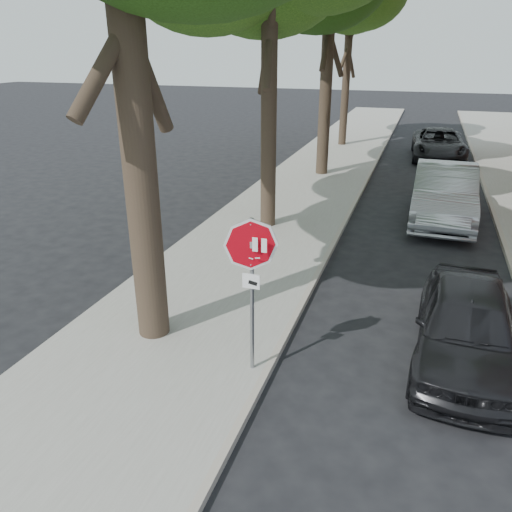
{
  "coord_description": "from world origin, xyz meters",
  "views": [
    {
      "loc": [
        1.54,
        -6.52,
        5.02
      ],
      "look_at": [
        -0.7,
        0.18,
        2.05
      ],
      "focal_mm": 35.0,
      "sensor_mm": 36.0,
      "label": 1
    }
  ],
  "objects_px": {
    "stop_sign": "(251,267)",
    "car_a": "(466,326)",
    "car_d": "(439,144)",
    "car_b": "(444,194)"
  },
  "relations": [
    {
      "from": "stop_sign",
      "to": "car_a",
      "type": "xyz_separation_m",
      "value": [
        3.3,
        1.53,
        -1.26
      ]
    },
    {
      "from": "car_d",
      "to": "car_b",
      "type": "bearing_deg",
      "value": -92.21
    },
    {
      "from": "car_a",
      "to": "stop_sign",
      "type": "bearing_deg",
      "value": -152.8
    },
    {
      "from": "stop_sign",
      "to": "car_b",
      "type": "xyz_separation_m",
      "value": [
        3.03,
        9.48,
        -1.1
      ]
    },
    {
      "from": "car_d",
      "to": "stop_sign",
      "type": "bearing_deg",
      "value": -101.5
    },
    {
      "from": "stop_sign",
      "to": "car_d",
      "type": "bearing_deg",
      "value": 81.29
    },
    {
      "from": "car_b",
      "to": "car_d",
      "type": "xyz_separation_m",
      "value": [
        -0.1,
        9.65,
        -0.13
      ]
    },
    {
      "from": "car_a",
      "to": "car_b",
      "type": "relative_size",
      "value": 0.78
    },
    {
      "from": "car_b",
      "to": "car_a",
      "type": "bearing_deg",
      "value": -87.31
    },
    {
      "from": "car_b",
      "to": "car_d",
      "type": "distance_m",
      "value": 9.65
    }
  ]
}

